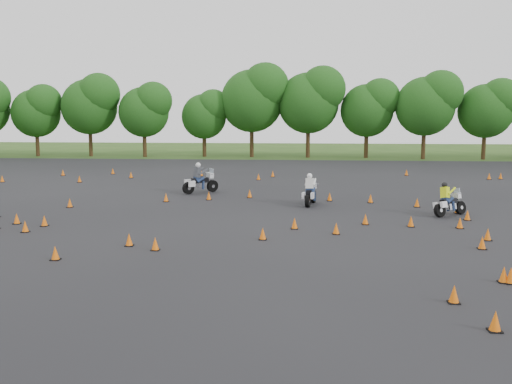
{
  "coord_description": "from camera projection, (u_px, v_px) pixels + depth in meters",
  "views": [
    {
      "loc": [
        2.13,
        -22.17,
        4.85
      ],
      "look_at": [
        0.0,
        4.0,
        1.2
      ],
      "focal_mm": 40.0,
      "sensor_mm": 36.0,
      "label": 1
    }
  ],
  "objects": [
    {
      "name": "ground",
      "position": [
        248.0,
        235.0,
        22.73
      ],
      "size": [
        140.0,
        140.0,
        0.0
      ],
      "primitive_type": "plane",
      "color": "#2D5119",
      "rests_on": "ground"
    },
    {
      "name": "asphalt_pad",
      "position": [
        259.0,
        210.0,
        28.65
      ],
      "size": [
        62.0,
        62.0,
        0.0
      ],
      "primitive_type": "plane",
      "color": "black",
      "rests_on": "ground"
    },
    {
      "name": "treeline",
      "position": [
        291.0,
        115.0,
        56.82
      ],
      "size": [
        87.15,
        32.52,
        10.7
      ],
      "color": "#1C4A15",
      "rests_on": "ground"
    },
    {
      "name": "traffic_cones",
      "position": [
        260.0,
        206.0,
        28.4
      ],
      "size": [
        36.01,
        32.66,
        0.45
      ],
      "color": "orange",
      "rests_on": "asphalt_pad"
    },
    {
      "name": "rider_grey",
      "position": [
        200.0,
        178.0,
        34.64
      ],
      "size": [
        2.32,
        2.18,
        1.88
      ],
      "primitive_type": null,
      "rotation": [
        0.0,
        0.0,
        0.73
      ],
      "color": "#3B3E42",
      "rests_on": "ground"
    },
    {
      "name": "rider_yellow",
      "position": [
        452.0,
        199.0,
        26.91
      ],
      "size": [
        2.06,
        1.77,
        1.61
      ],
      "primitive_type": null,
      "rotation": [
        0.0,
        0.0,
        0.64
      ],
      "color": "#D5E714",
      "rests_on": "ground"
    },
    {
      "name": "rider_white",
      "position": [
        311.0,
        189.0,
        30.12
      ],
      "size": [
        1.11,
        2.3,
        1.71
      ],
      "primitive_type": null,
      "rotation": [
        0.0,
        0.0,
        1.37
      ],
      "color": "silver",
      "rests_on": "ground"
    }
  ]
}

